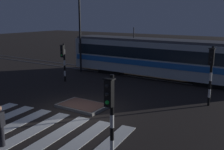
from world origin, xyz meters
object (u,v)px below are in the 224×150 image
traffic_light_corner_near_right (110,107)px  traffic_light_corner_far_left (63,57)px  tram (158,57)px  street_lamp_trackside_left (78,17)px  traffic_light_corner_far_right (211,67)px  pedestrian_waiting_at_kerb (0,126)px

traffic_light_corner_near_right → traffic_light_corner_far_left: 12.85m
tram → traffic_light_corner_far_left: bearing=-137.2°
street_lamp_trackside_left → traffic_light_corner_far_right: bearing=-14.7°
pedestrian_waiting_at_kerb → street_lamp_trackside_left: bearing=117.7°
traffic_light_corner_near_right → street_lamp_trackside_left: street_lamp_trackside_left is taller
traffic_light_corner_far_right → tram: (-5.39, 5.11, -0.54)m
street_lamp_trackside_left → traffic_light_corner_near_right: bearing=-46.2°
tram → traffic_light_corner_near_right: bearing=-72.9°
traffic_light_corner_far_left → traffic_light_corner_far_right: bearing=0.9°
pedestrian_waiting_at_kerb → traffic_light_corner_far_left: bearing=120.0°
tram → pedestrian_waiting_at_kerb: tram is taller
pedestrian_waiting_at_kerb → traffic_light_corner_near_right: bearing=15.2°
traffic_light_corner_near_right → traffic_light_corner_far_left: traffic_light_corner_near_right is taller
traffic_light_corner_near_right → street_lamp_trackside_left: bearing=133.8°
traffic_light_corner_far_right → pedestrian_waiting_at_kerb: size_ratio=2.03×
traffic_light_corner_near_right → pedestrian_waiting_at_kerb: 4.75m
traffic_light_corner_near_right → traffic_light_corner_far_left: (-9.86, 8.24, -0.16)m
traffic_light_corner_near_right → tram: bearing=107.1°
pedestrian_waiting_at_kerb → tram: bearing=89.0°
street_lamp_trackside_left → pedestrian_waiting_at_kerb: bearing=-62.3°
traffic_light_corner_far_right → tram: 7.45m
traffic_light_corner_near_right → traffic_light_corner_far_right: size_ratio=0.94×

